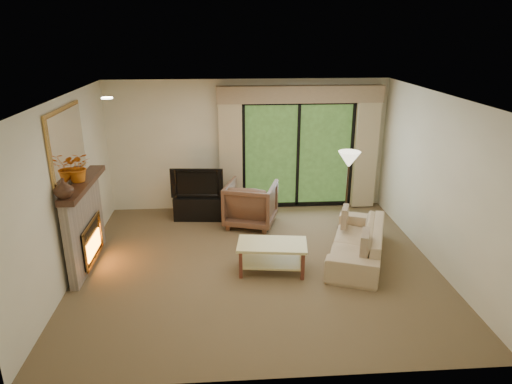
{
  "coord_description": "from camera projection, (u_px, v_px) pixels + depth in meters",
  "views": [
    {
      "loc": [
        -0.48,
        -6.35,
        3.48
      ],
      "look_at": [
        0.0,
        0.3,
        1.1
      ],
      "focal_mm": 32.0,
      "sensor_mm": 36.0,
      "label": 1
    }
  ],
  "objects": [
    {
      "name": "pillow_far",
      "position": [
        345.0,
        217.0,
        7.74
      ],
      "size": [
        0.21,
        0.36,
        0.35
      ],
      "primitive_type": "cube",
      "rotation": [
        0.0,
        0.0,
        -0.36
      ],
      "color": "#512D26",
      "rests_on": "sofa"
    },
    {
      "name": "curtain_left",
      "position": [
        231.0,
        153.0,
        8.93
      ],
      "size": [
        0.45,
        0.18,
        2.35
      ],
      "primitive_type": "cube",
      "color": "tan",
      "rests_on": "floor"
    },
    {
      "name": "wall_right",
      "position": [
        438.0,
        182.0,
        6.91
      ],
      "size": [
        0.0,
        5.0,
        5.0
      ],
      "primitive_type": "plane",
      "rotation": [
        1.57,
        0.0,
        -1.57
      ],
      "color": "beige",
      "rests_on": "ground"
    },
    {
      "name": "sofa",
      "position": [
        357.0,
        242.0,
        7.28
      ],
      "size": [
        1.41,
        2.1,
        0.57
      ],
      "primitive_type": "imported",
      "rotation": [
        0.0,
        0.0,
        -1.93
      ],
      "color": "tan",
      "rests_on": "floor"
    },
    {
      "name": "sliding_door",
      "position": [
        298.0,
        155.0,
        9.16
      ],
      "size": [
        2.26,
        0.1,
        2.16
      ],
      "primitive_type": null,
      "color": "black",
      "rests_on": "floor"
    },
    {
      "name": "floor",
      "position": [
        257.0,
        264.0,
        7.16
      ],
      "size": [
        5.5,
        5.5,
        0.0
      ],
      "primitive_type": "plane",
      "color": "brown",
      "rests_on": "ground"
    },
    {
      "name": "armchair",
      "position": [
        251.0,
        204.0,
        8.51
      ],
      "size": [
        1.1,
        1.12,
        0.83
      ],
      "primitive_type": "imported",
      "rotation": [
        0.0,
        0.0,
        2.85
      ],
      "color": "brown",
      "rests_on": "floor"
    },
    {
      "name": "floor_lamp",
      "position": [
        347.0,
        191.0,
        8.19
      ],
      "size": [
        0.41,
        0.41,
        1.47
      ],
      "primitive_type": null,
      "rotation": [
        0.0,
        0.0,
        -0.04
      ],
      "color": "#FFF1CE",
      "rests_on": "floor"
    },
    {
      "name": "curtain_right",
      "position": [
        366.0,
        150.0,
        9.12
      ],
      "size": [
        0.45,
        0.18,
        2.35
      ],
      "primitive_type": "cube",
      "color": "tan",
      "rests_on": "floor"
    },
    {
      "name": "fireplace",
      "position": [
        85.0,
        224.0,
        6.94
      ],
      "size": [
        0.24,
        1.7,
        1.37
      ],
      "primitive_type": null,
      "color": "gray",
      "rests_on": "floor"
    },
    {
      "name": "ceiling",
      "position": [
        258.0,
        97.0,
        6.29
      ],
      "size": [
        5.5,
        5.5,
        0.0
      ],
      "primitive_type": "plane",
      "rotation": [
        3.14,
        0.0,
        0.0
      ],
      "color": "white",
      "rests_on": "ground"
    },
    {
      "name": "pillow_near",
      "position": [
        365.0,
        245.0,
        6.67
      ],
      "size": [
        0.25,
        0.43,
        0.42
      ],
      "primitive_type": "cube",
      "rotation": [
        0.0,
        0.0,
        -0.36
      ],
      "color": "#512D26",
      "rests_on": "sofa"
    },
    {
      "name": "tv",
      "position": [
        198.0,
        182.0,
        8.68
      ],
      "size": [
        1.0,
        0.22,
        0.57
      ],
      "primitive_type": "imported",
      "rotation": [
        0.0,
        0.0,
        -0.09
      ],
      "color": "black",
      "rests_on": "media_console"
    },
    {
      "name": "coffee_table",
      "position": [
        272.0,
        257.0,
        6.89
      ],
      "size": [
        1.1,
        0.7,
        0.46
      ],
      "primitive_type": null,
      "rotation": [
        0.0,
        0.0,
        -0.13
      ],
      "color": "#EFDA8E",
      "rests_on": "floor"
    },
    {
      "name": "vase",
      "position": [
        63.0,
        188.0,
        6.01
      ],
      "size": [
        0.27,
        0.27,
        0.27
      ],
      "primitive_type": "imported",
      "rotation": [
        0.0,
        0.0,
        -0.04
      ],
      "color": "#3B2317",
      "rests_on": "fireplace"
    },
    {
      "name": "media_console",
      "position": [
        199.0,
        207.0,
        8.85
      ],
      "size": [
        0.95,
        0.5,
        0.46
      ],
      "primitive_type": "cube",
      "rotation": [
        0.0,
        0.0,
        -0.09
      ],
      "color": "black",
      "rests_on": "floor"
    },
    {
      "name": "cornice",
      "position": [
        301.0,
        94.0,
        8.67
      ],
      "size": [
        3.2,
        0.24,
        0.32
      ],
      "primitive_type": "cube",
      "color": "#957A5A",
      "rests_on": "wall_back"
    },
    {
      "name": "mirror",
      "position": [
        67.0,
        143.0,
        6.51
      ],
      "size": [
        0.07,
        1.45,
        1.02
      ],
      "primitive_type": null,
      "color": "#B78743",
      "rests_on": "wall_left"
    },
    {
      "name": "branches",
      "position": [
        78.0,
        167.0,
        6.63
      ],
      "size": [
        0.44,
        0.39,
        0.45
      ],
      "primitive_type": "imported",
      "rotation": [
        0.0,
        0.0,
        0.11
      ],
      "color": "#CA6213",
      "rests_on": "fireplace"
    },
    {
      "name": "wall_left",
      "position": [
        67.0,
        191.0,
        6.54
      ],
      "size": [
        0.0,
        5.0,
        5.0
      ],
      "primitive_type": "plane",
      "rotation": [
        1.57,
        0.0,
        1.57
      ],
      "color": "beige",
      "rests_on": "ground"
    },
    {
      "name": "wall_back",
      "position": [
        248.0,
        146.0,
        9.07
      ],
      "size": [
        5.0,
        0.0,
        5.0
      ],
      "primitive_type": "plane",
      "rotation": [
        1.57,
        0.0,
        0.0
      ],
      "color": "beige",
      "rests_on": "ground"
    },
    {
      "name": "wall_front",
      "position": [
        277.0,
        270.0,
        4.38
      ],
      "size": [
        5.0,
        0.0,
        5.0
      ],
      "primitive_type": "plane",
      "rotation": [
        -1.57,
        0.0,
        0.0
      ],
      "color": "beige",
      "rests_on": "ground"
    }
  ]
}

